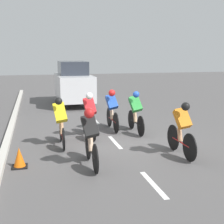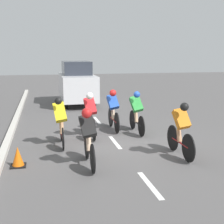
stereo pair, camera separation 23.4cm
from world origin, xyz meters
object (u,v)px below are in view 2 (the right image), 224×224
at_px(cyclist_blue, 113,109).
at_px(traffic_cone, 18,157).
at_px(cyclist_yellow, 61,120).
at_px(support_car, 77,83).
at_px(cyclist_black, 88,135).
at_px(cyclist_orange, 181,128).
at_px(cyclist_green, 136,111).
at_px(cyclist_red, 91,114).

xyz_separation_m(cyclist_blue, traffic_cone, (3.03, 2.96, -0.54)).
bearing_deg(cyclist_yellow, cyclist_blue, -141.53).
xyz_separation_m(cyclist_yellow, support_car, (-1.30, -7.49, 0.34)).
distance_m(cyclist_yellow, support_car, 7.61).
bearing_deg(cyclist_black, cyclist_blue, -112.11).
relative_size(cyclist_yellow, cyclist_black, 0.95).
bearing_deg(cyclist_yellow, cyclist_orange, 151.46).
bearing_deg(cyclist_blue, traffic_cone, 44.38).
xyz_separation_m(cyclist_green, traffic_cone, (3.71, 2.40, -0.53)).
bearing_deg(cyclist_green, cyclist_orange, 99.23).
height_order(cyclist_blue, cyclist_orange, cyclist_orange).
bearing_deg(cyclist_black, cyclist_yellow, -73.71).
height_order(cyclist_green, traffic_cone, cyclist_green).
xyz_separation_m(cyclist_green, support_car, (1.29, -6.54, 0.35)).
distance_m(cyclist_orange, support_car, 9.29).
bearing_deg(cyclist_blue, cyclist_black, 67.89).
distance_m(cyclist_green, cyclist_orange, 2.62).
xyz_separation_m(cyclist_red, traffic_cone, (2.12, 2.22, -0.54)).
relative_size(cyclist_green, cyclist_orange, 1.02).
bearing_deg(cyclist_blue, support_car, -84.18).
distance_m(cyclist_green, cyclist_blue, 0.88).
relative_size(cyclist_black, support_car, 0.41).
bearing_deg(support_car, cyclist_red, 87.43).
height_order(support_car, traffic_cone, support_car).
bearing_deg(cyclist_black, traffic_cone, -13.58).
relative_size(cyclist_yellow, cyclist_blue, 0.95).
height_order(cyclist_red, traffic_cone, cyclist_red).
bearing_deg(cyclist_yellow, support_car, -99.83).
xyz_separation_m(cyclist_black, traffic_cone, (1.66, -0.40, -0.56)).
distance_m(cyclist_green, cyclist_black, 3.47).
distance_m(cyclist_yellow, cyclist_black, 1.92).
bearing_deg(cyclist_orange, support_car, -79.40).
bearing_deg(support_car, cyclist_green, 101.14).
height_order(cyclist_red, cyclist_blue, cyclist_red).
distance_m(support_car, traffic_cone, 9.30).
relative_size(cyclist_orange, support_car, 0.41).
xyz_separation_m(cyclist_red, support_car, (-0.30, -6.72, 0.34)).
bearing_deg(traffic_cone, cyclist_green, -147.09).
relative_size(cyclist_red, cyclist_orange, 1.02).
height_order(cyclist_red, cyclist_yellow, cyclist_red).
height_order(cyclist_black, traffic_cone, cyclist_black).
height_order(cyclist_orange, cyclist_black, cyclist_orange).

